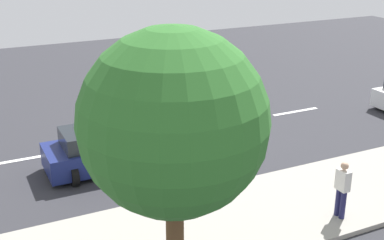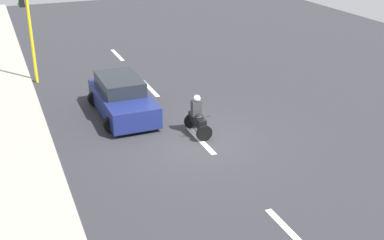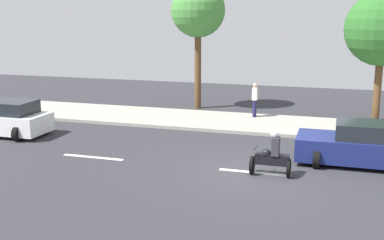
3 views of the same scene
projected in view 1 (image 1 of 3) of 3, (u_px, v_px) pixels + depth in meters
ground_plane at (176, 134)px, 20.87m from camera, size 40.00×60.00×0.10m
sidewalk at (272, 210)px, 14.90m from camera, size 4.00×60.00×0.15m
lane_stripe_north at (25, 159)px, 18.41m from camera, size 0.20×2.40×0.01m
lane_stripe_mid at (176, 133)px, 20.85m from camera, size 0.20×2.40×0.01m
lane_stripe_south at (295, 112)px, 23.28m from camera, size 0.20×2.40×0.01m
car_dark_blue at (107, 149)px, 17.54m from camera, size 2.29×4.38×1.52m
motorcycle at (162, 119)px, 20.50m from camera, size 0.60×1.30×1.53m
pedestrian_near_signal at (342, 188)px, 14.12m from camera, size 0.40×0.24×1.69m
street_tree_south at (173, 124)px, 9.29m from camera, size 3.56×3.56×6.25m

